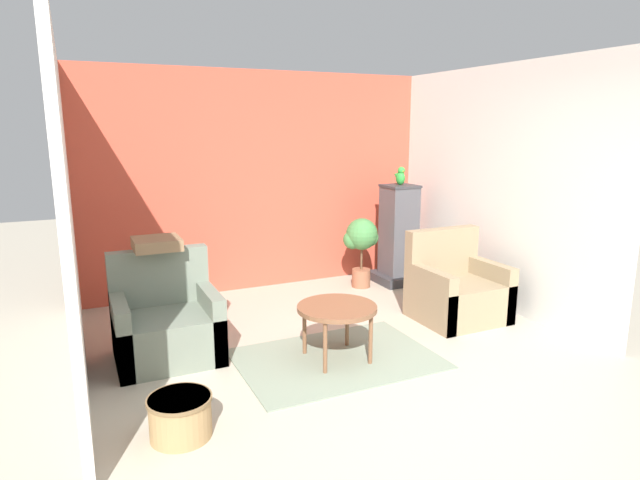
% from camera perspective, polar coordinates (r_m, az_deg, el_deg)
% --- Properties ---
extents(ground_plane, '(20.00, 20.00, 0.00)m').
position_cam_1_polar(ground_plane, '(4.07, 10.53, -17.52)').
color(ground_plane, '#B2A893').
rests_on(ground_plane, ground).
extents(wall_back_accent, '(4.39, 0.06, 2.65)m').
position_cam_1_polar(wall_back_accent, '(6.63, -6.29, 6.18)').
color(wall_back_accent, '#C64C38').
rests_on(wall_back_accent, ground_plane).
extents(wall_left, '(0.06, 3.37, 2.65)m').
position_cam_1_polar(wall_left, '(4.59, -25.35, 2.46)').
color(wall_left, silver).
rests_on(wall_left, ground_plane).
extents(wall_right, '(0.06, 3.37, 2.65)m').
position_cam_1_polar(wall_right, '(6.27, 18.33, 5.30)').
color(wall_right, silver).
rests_on(wall_right, ground_plane).
extents(area_rug, '(1.70, 1.19, 0.01)m').
position_cam_1_polar(area_rug, '(4.78, 1.79, -12.53)').
color(area_rug, gray).
rests_on(area_rug, ground_plane).
extents(coffee_table, '(0.69, 0.69, 0.49)m').
position_cam_1_polar(coffee_table, '(4.62, 1.82, -7.57)').
color(coffee_table, brown).
rests_on(coffee_table, ground_plane).
extents(armchair_left, '(0.87, 0.76, 0.92)m').
position_cam_1_polar(armchair_left, '(4.91, -16.08, -8.75)').
color(armchair_left, slate).
rests_on(armchair_left, ground_plane).
extents(armchair_right, '(0.87, 0.76, 0.92)m').
position_cam_1_polar(armchair_right, '(5.82, 14.31, -5.34)').
color(armchair_right, '#8E7A5B').
rests_on(armchair_right, ground_plane).
extents(birdcage, '(0.59, 0.59, 1.27)m').
position_cam_1_polar(birdcage, '(6.96, 8.37, 0.14)').
color(birdcage, '#353539').
rests_on(birdcage, ground_plane).
extents(parrot, '(0.11, 0.20, 0.23)m').
position_cam_1_polar(parrot, '(6.85, 8.56, 6.72)').
color(parrot, green).
rests_on(parrot, birdcage).
extents(potted_plant, '(0.43, 0.39, 0.88)m').
position_cam_1_polar(potted_plant, '(6.67, 4.43, -0.09)').
color(potted_plant, brown).
rests_on(potted_plant, ground_plane).
extents(wicker_basket, '(0.42, 0.42, 0.28)m').
position_cam_1_polar(wicker_basket, '(3.78, -14.68, -17.64)').
color(wicker_basket, '#A37F51').
rests_on(wicker_basket, ground_plane).
extents(throw_pillow, '(0.40, 0.40, 0.10)m').
position_cam_1_polar(throw_pillow, '(4.97, -17.02, -0.36)').
color(throw_pillow, '#846647').
rests_on(throw_pillow, armchair_left).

